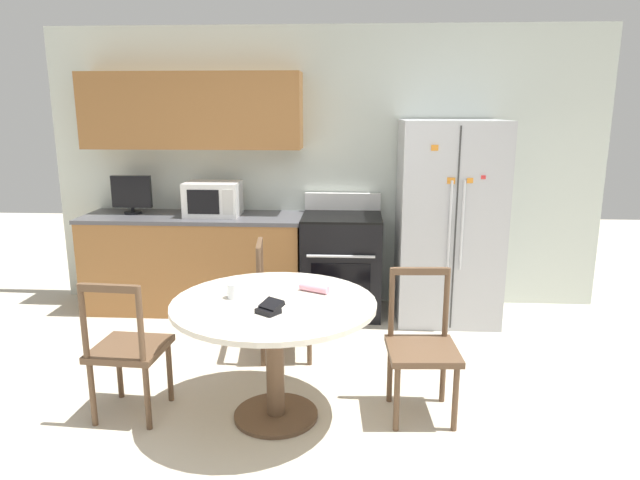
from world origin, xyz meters
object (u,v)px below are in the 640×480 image
dining_chair_right (422,348)px  wallet (270,308)px  countertop_tv (132,193)px  microwave (213,199)px  dining_chair_left (128,350)px  oven_range (342,263)px  refrigerator (448,222)px  candle_glass (235,292)px  dining_chair_far (282,302)px

dining_chair_right → wallet: (-0.89, -0.30, 0.35)m
countertop_tv → wallet: bearing=-53.3°
microwave → dining_chair_left: microwave is taller
oven_range → dining_chair_right: 1.86m
refrigerator → oven_range: (-0.94, 0.06, -0.42)m
oven_range → wallet: 2.13m
wallet → dining_chair_right: bearing=18.5°
countertop_tv → wallet: size_ratio=2.13×
microwave → candle_glass: (0.58, -1.87, -0.26)m
refrigerator → countertop_tv: refrigerator is taller
oven_range → dining_chair_far: (-0.43, -0.99, -0.03)m
dining_chair_right → dining_chair_far: size_ratio=1.00×
refrigerator → microwave: 2.13m
refrigerator → wallet: refrigerator is taller
countertop_tv → candle_glass: countertop_tv is taller
dining_chair_right → oven_range: bearing=-76.6°
oven_range → wallet: oven_range is taller
dining_chair_left → candle_glass: bearing=10.5°
dining_chair_right → wallet: 1.00m
dining_chair_left → candle_glass: (0.66, 0.08, 0.36)m
dining_chair_right → dining_chair_left: same height
refrigerator → candle_glass: bearing=-130.9°
oven_range → candle_glass: size_ratio=11.91×
dining_chair_right → candle_glass: size_ratio=9.95×
dining_chair_far → candle_glass: 0.94m
wallet → countertop_tv: bearing=126.7°
dining_chair_right → refrigerator: bearing=-106.6°
microwave → refrigerator: bearing=-2.3°
refrigerator → wallet: 2.40m
wallet → microwave: bearing=111.4°
refrigerator → oven_range: refrigerator is taller
refrigerator → dining_chair_left: (-2.20, -1.86, -0.45)m
refrigerator → dining_chair_left: bearing=-139.8°
dining_chair_right → dining_chair_far: same height
dining_chair_left → candle_glass: 0.75m
microwave → dining_chair_left: size_ratio=0.54×
oven_range → dining_chair_left: size_ratio=1.20×
refrigerator → countertop_tv: size_ratio=4.81×
microwave → dining_chair_far: microwave is taller
microwave → dining_chair_left: bearing=-92.3°
countertop_tv → dining_chair_left: size_ratio=0.41×
refrigerator → countertop_tv: 2.91m
oven_range → wallet: size_ratio=6.25×
microwave → dining_chair_left: 2.04m
refrigerator → wallet: (-1.30, -2.02, -0.10)m
dining_chair_left → dining_chair_far: 1.24m
refrigerator → dining_chair_far: refrigerator is taller
microwave → wallet: size_ratio=2.83×
refrigerator → dining_chair_left: 2.91m
microwave → dining_chair_right: microwave is taller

